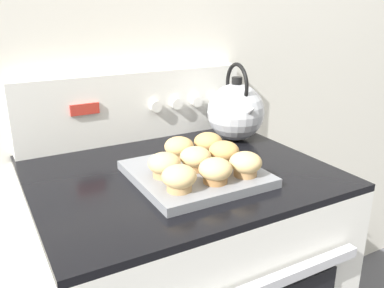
{
  "coord_description": "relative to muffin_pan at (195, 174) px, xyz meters",
  "views": [
    {
      "loc": [
        -0.45,
        -0.55,
        1.31
      ],
      "look_at": [
        0.02,
        0.29,
        0.98
      ],
      "focal_mm": 38.0,
      "sensor_mm": 36.0,
      "label": 1
    }
  ],
  "objects": [
    {
      "name": "wall_back",
      "position": [
        -0.01,
        0.41,
        0.29
      ],
      "size": [
        8.0,
        0.05,
        2.4
      ],
      "color": "silver",
      "rests_on": "ground_plane"
    },
    {
      "name": "control_panel",
      "position": [
        -0.01,
        0.36,
        0.1
      ],
      "size": [
        0.73,
        0.07,
        0.22
      ],
      "color": "white",
      "rests_on": "stove_range"
    },
    {
      "name": "muffin_pan",
      "position": [
        0.0,
        0.0,
        0.0
      ],
      "size": [
        0.3,
        0.3,
        0.02
      ],
      "color": "slate",
      "rests_on": "stove_range"
    },
    {
      "name": "muffin_r0_c0",
      "position": [
        -0.09,
        -0.09,
        0.04
      ],
      "size": [
        0.08,
        0.08,
        0.06
      ],
      "color": "tan",
      "rests_on": "muffin_pan"
    },
    {
      "name": "muffin_r0_c1",
      "position": [
        0.0,
        -0.09,
        0.04
      ],
      "size": [
        0.08,
        0.08,
        0.06
      ],
      "color": "olive",
      "rests_on": "muffin_pan"
    },
    {
      "name": "muffin_r0_c2",
      "position": [
        0.09,
        -0.09,
        0.04
      ],
      "size": [
        0.08,
        0.08,
        0.06
      ],
      "color": "#A37A4C",
      "rests_on": "muffin_pan"
    },
    {
      "name": "muffin_r1_c0",
      "position": [
        -0.08,
        -0.0,
        0.04
      ],
      "size": [
        0.08,
        0.08,
        0.06
      ],
      "color": "tan",
      "rests_on": "muffin_pan"
    },
    {
      "name": "muffin_r1_c1",
      "position": [
        0.0,
        0.0,
        0.04
      ],
      "size": [
        0.08,
        0.08,
        0.06
      ],
      "color": "olive",
      "rests_on": "muffin_pan"
    },
    {
      "name": "muffin_r1_c2",
      "position": [
        0.09,
        0.0,
        0.04
      ],
      "size": [
        0.08,
        0.08,
        0.06
      ],
      "color": "olive",
      "rests_on": "muffin_pan"
    },
    {
      "name": "muffin_r2_c1",
      "position": [
        0.0,
        0.09,
        0.04
      ],
      "size": [
        0.08,
        0.08,
        0.06
      ],
      "color": "tan",
      "rests_on": "muffin_pan"
    },
    {
      "name": "muffin_r2_c2",
      "position": [
        0.09,
        0.08,
        0.04
      ],
      "size": [
        0.08,
        0.08,
        0.06
      ],
      "color": "tan",
      "rests_on": "muffin_pan"
    },
    {
      "name": "tea_kettle",
      "position": [
        0.26,
        0.2,
        0.08
      ],
      "size": [
        0.18,
        0.22,
        0.24
      ],
      "color": "silver",
      "rests_on": "stove_range"
    }
  ]
}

